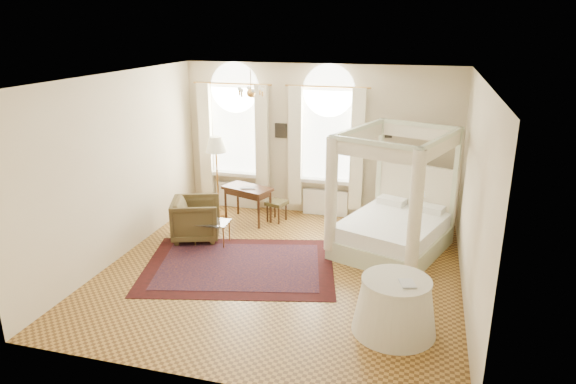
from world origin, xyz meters
name	(u,v)px	position (x,y,z in m)	size (l,w,h in m)	color
ground	(281,271)	(0.00, 0.00, 0.00)	(6.00, 6.00, 0.00)	olive
room_walls	(280,160)	(0.00, 0.00, 1.98)	(6.00, 6.00, 6.00)	beige
window_left	(235,145)	(-1.90, 2.87, 1.49)	(1.62, 0.27, 3.29)	silver
window_right	(326,151)	(0.20, 2.87, 1.49)	(1.62, 0.27, 3.29)	silver
chandelier	(251,92)	(-0.90, 1.20, 2.91)	(0.51, 0.45, 0.50)	#B37F3B
wall_pictures	(323,131)	(0.09, 2.97, 1.89)	(2.54, 0.03, 0.39)	black
canopy_bed	(392,225)	(1.77, 1.34, 0.52)	(2.32, 2.55, 2.30)	beige
nightstand	(425,222)	(2.36, 2.18, 0.33)	(0.46, 0.42, 0.66)	#3A1D0F
nightstand_lamp	(422,191)	(2.25, 2.27, 0.94)	(0.28, 0.28, 0.42)	#B37F3B
writing_desk	(248,192)	(-1.34, 2.10, 0.66)	(1.15, 0.85, 0.77)	#3A1D0F
laptop	(248,187)	(-1.31, 2.05, 0.78)	(0.31, 0.20, 0.02)	black
stool	(277,204)	(-0.75, 2.28, 0.37)	(0.49, 0.49, 0.45)	#48401F
armchair	(196,219)	(-2.01, 0.93, 0.42)	(0.89, 0.91, 0.83)	#42351C
coffee_table	(212,224)	(-1.61, 0.79, 0.41)	(0.69, 0.51, 0.45)	silver
floor_lamp	(216,149)	(-2.11, 2.28, 1.52)	(0.46, 0.46, 1.79)	#B37F3B
oriental_rug	(239,266)	(-0.76, -0.02, 0.01)	(3.77, 3.08, 0.01)	#3A0E0D
side_table	(395,306)	(2.02, -1.33, 0.39)	(1.17, 1.17, 0.79)	silver
book	(400,284)	(2.07, -1.46, 0.81)	(0.19, 0.25, 0.02)	black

